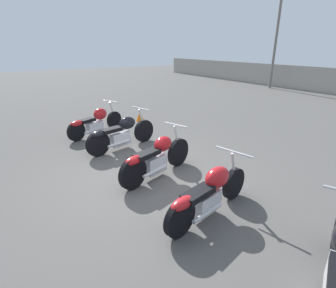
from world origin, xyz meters
The scene contains 7 objects.
ground_plane centered at (0.00, 0.00, 0.00)m, with size 60.00×60.00×0.00m, color #514F4C.
light_pole_right centered at (-7.03, 13.10, 3.87)m, with size 0.70×0.35×6.43m.
motorcycle_slot_0 centered at (-3.41, 0.15, 0.41)m, with size 1.06×1.96×0.94m.
motorcycle_slot_1 centered at (-1.84, 0.35, 0.44)m, with size 0.81×2.11×1.01m.
motorcycle_slot_2 centered at (0.06, 0.33, 0.43)m, with size 0.84×1.97×1.01m.
motorcycle_slot_3 centered at (1.69, 0.37, 0.42)m, with size 0.80×1.98×0.95m.
traffic_cone_far centered at (-4.13, 2.03, 0.18)m, with size 0.31×0.31×0.36m.
Camera 1 is at (4.40, -2.10, 2.58)m, focal length 28.00 mm.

